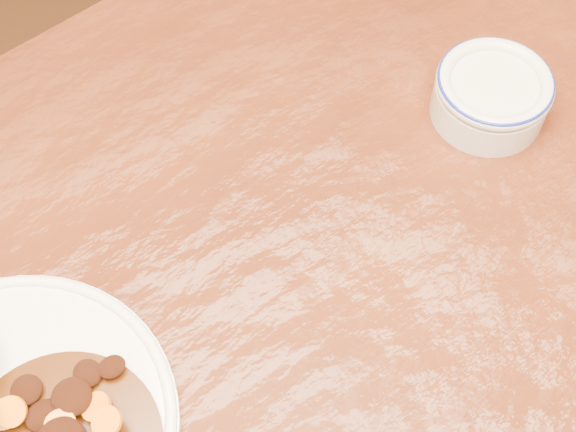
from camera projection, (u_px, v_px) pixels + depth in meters
dining_table at (286, 415)px, 0.70m from camera, size 1.59×1.05×0.75m
dip_bowl at (492, 94)px, 0.75m from camera, size 0.11×0.11×0.05m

